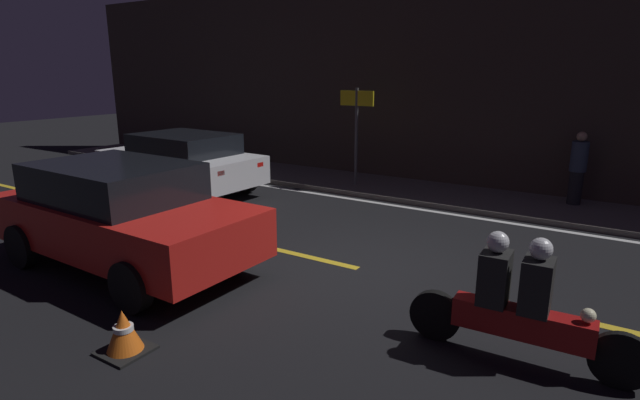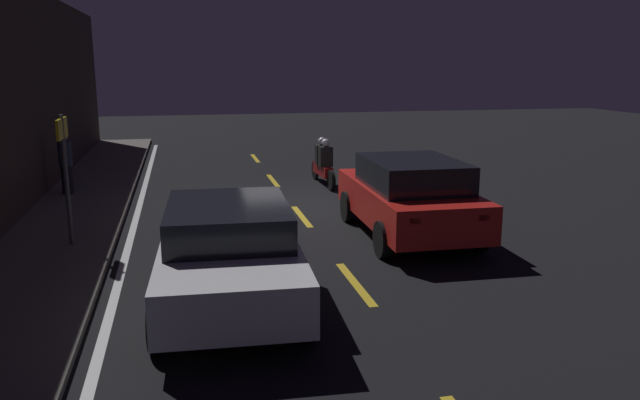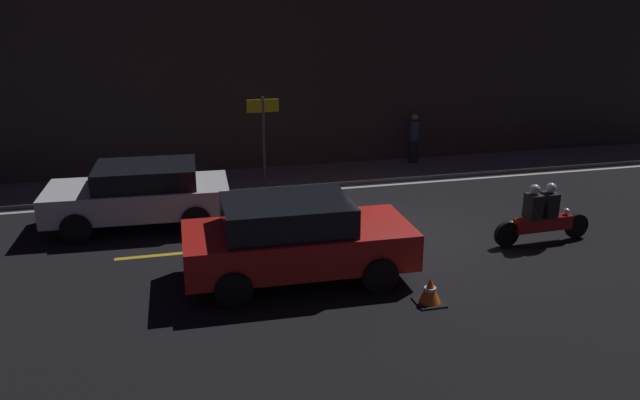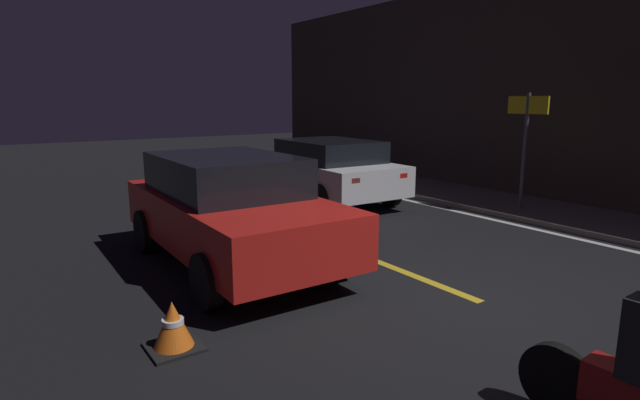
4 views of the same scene
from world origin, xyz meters
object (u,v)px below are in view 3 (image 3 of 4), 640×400
sedan_white (141,193)px  taxi_red (295,238)px  shop_sign (263,122)px  pedestrian (414,138)px  motorcycle (542,216)px  traffic_cone_near (430,291)px

sedan_white → taxi_red: size_ratio=0.98×
taxi_red → shop_sign: (0.47, 6.45, 0.96)m
pedestrian → shop_sign: shop_sign is taller
taxi_red → motorcycle: taxi_red is taller
sedan_white → taxi_red: bearing=130.2°
motorcycle → traffic_cone_near: size_ratio=4.74×
sedan_white → traffic_cone_near: bearing=135.5°
taxi_red → pedestrian: pedestrian is taller
motorcycle → pedestrian: 6.82m
taxi_red → shop_sign: 6.54m
taxi_red → pedestrian: bearing=54.9°
motorcycle → shop_sign: bearing=128.3°
sedan_white → motorcycle: 9.07m
sedan_white → pedestrian: (8.27, 3.52, 0.11)m
motorcycle → shop_sign: size_ratio=0.97×
shop_sign → taxi_red: bearing=-94.1°
sedan_white → pedestrian: 8.99m
traffic_cone_near → taxi_red: bearing=142.5°
motorcycle → taxi_red: bearing=-177.2°
taxi_red → motorcycle: bearing=6.3°
sedan_white → taxi_red: 4.76m
sedan_white → taxi_red: taxi_red is taller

